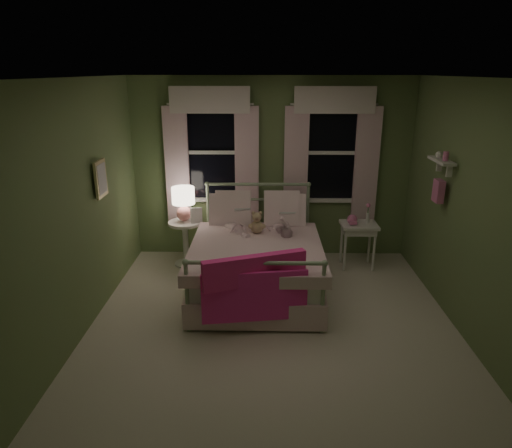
{
  "coord_description": "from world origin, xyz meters",
  "views": [
    {
      "loc": [
        -0.1,
        -4.41,
        2.67
      ],
      "look_at": [
        -0.19,
        0.51,
        1.0
      ],
      "focal_mm": 32.0,
      "sensor_mm": 36.0,
      "label": 1
    }
  ],
  "objects_px": {
    "nightstand_left": "(185,237)",
    "nightstand_right": "(359,230)",
    "child_left": "(236,208)",
    "child_right": "(279,211)",
    "bed": "(257,261)",
    "teddy_bear": "(257,224)",
    "table_lamp": "(183,201)"
  },
  "relations": [
    {
      "from": "nightstand_left",
      "to": "bed",
      "type": "bearing_deg",
      "value": -36.87
    },
    {
      "from": "child_right",
      "to": "teddy_bear",
      "type": "bearing_deg",
      "value": 12.95
    },
    {
      "from": "teddy_bear",
      "to": "child_left",
      "type": "bearing_deg",
      "value": 150.5
    },
    {
      "from": "bed",
      "to": "nightstand_left",
      "type": "height_order",
      "value": "bed"
    },
    {
      "from": "child_left",
      "to": "teddy_bear",
      "type": "distance_m",
      "value": 0.36
    },
    {
      "from": "child_right",
      "to": "teddy_bear",
      "type": "xyz_separation_m",
      "value": [
        -0.28,
        -0.16,
        -0.13
      ]
    },
    {
      "from": "teddy_bear",
      "to": "nightstand_right",
      "type": "bearing_deg",
      "value": 18.23
    },
    {
      "from": "bed",
      "to": "nightstand_right",
      "type": "relative_size",
      "value": 3.18
    },
    {
      "from": "child_left",
      "to": "child_right",
      "type": "bearing_deg",
      "value": 155.12
    },
    {
      "from": "nightstand_left",
      "to": "nightstand_right",
      "type": "height_order",
      "value": "same"
    },
    {
      "from": "bed",
      "to": "nightstand_right",
      "type": "distance_m",
      "value": 1.59
    },
    {
      "from": "child_left",
      "to": "teddy_bear",
      "type": "height_order",
      "value": "child_left"
    },
    {
      "from": "child_right",
      "to": "teddy_bear",
      "type": "distance_m",
      "value": 0.35
    },
    {
      "from": "teddy_bear",
      "to": "nightstand_right",
      "type": "distance_m",
      "value": 1.5
    },
    {
      "from": "nightstand_right",
      "to": "bed",
      "type": "bearing_deg",
      "value": -152.7
    },
    {
      "from": "teddy_bear",
      "to": "nightstand_right",
      "type": "relative_size",
      "value": 0.47
    },
    {
      "from": "nightstand_left",
      "to": "nightstand_right",
      "type": "bearing_deg",
      "value": -0.95
    },
    {
      "from": "bed",
      "to": "nightstand_right",
      "type": "bearing_deg",
      "value": 27.3
    },
    {
      "from": "child_right",
      "to": "nightstand_left",
      "type": "bearing_deg",
      "value": -31.41
    },
    {
      "from": "bed",
      "to": "nightstand_right",
      "type": "xyz_separation_m",
      "value": [
        1.41,
        0.73,
        0.17
      ]
    },
    {
      "from": "teddy_bear",
      "to": "table_lamp",
      "type": "xyz_separation_m",
      "value": [
        -1.02,
        0.5,
        0.16
      ]
    },
    {
      "from": "nightstand_left",
      "to": "child_right",
      "type": "bearing_deg",
      "value": -14.86
    },
    {
      "from": "table_lamp",
      "to": "nightstand_right",
      "type": "xyz_separation_m",
      "value": [
        2.43,
        -0.04,
        -0.4
      ]
    },
    {
      "from": "child_right",
      "to": "nightstand_right",
      "type": "height_order",
      "value": "child_right"
    },
    {
      "from": "child_left",
      "to": "child_right",
      "type": "distance_m",
      "value": 0.56
    },
    {
      "from": "bed",
      "to": "teddy_bear",
      "type": "distance_m",
      "value": 0.49
    },
    {
      "from": "bed",
      "to": "table_lamp",
      "type": "xyz_separation_m",
      "value": [
        -1.02,
        0.77,
        0.57
      ]
    },
    {
      "from": "teddy_bear",
      "to": "table_lamp",
      "type": "distance_m",
      "value": 1.15
    },
    {
      "from": "table_lamp",
      "to": "teddy_bear",
      "type": "bearing_deg",
      "value": -26.23
    },
    {
      "from": "child_left",
      "to": "child_right",
      "type": "relative_size",
      "value": 1.08
    },
    {
      "from": "bed",
      "to": "child_right",
      "type": "bearing_deg",
      "value": 56.4
    },
    {
      "from": "bed",
      "to": "child_right",
      "type": "distance_m",
      "value": 0.74
    }
  ]
}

